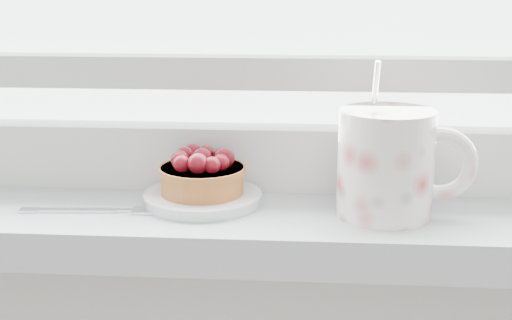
# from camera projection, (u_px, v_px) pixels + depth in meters

# --- Properties ---
(saucer) EXTENTS (0.12, 0.12, 0.01)m
(saucer) POSITION_uv_depth(u_px,v_px,m) (203.00, 198.00, 0.75)
(saucer) COLOR silver
(saucer) RESTS_ON windowsill
(raspberry_tart) EXTENTS (0.09, 0.09, 0.05)m
(raspberry_tart) POSITION_uv_depth(u_px,v_px,m) (202.00, 173.00, 0.74)
(raspberry_tart) COLOR #995321
(raspberry_tart) RESTS_ON saucer
(floral_mug) EXTENTS (0.14, 0.10, 0.15)m
(floral_mug) POSITION_uv_depth(u_px,v_px,m) (389.00, 161.00, 0.70)
(floral_mug) COLOR white
(floral_mug) RESTS_ON windowsill
(fork) EXTENTS (0.17, 0.03, 0.00)m
(fork) POSITION_uv_depth(u_px,v_px,m) (102.00, 210.00, 0.72)
(fork) COLOR silver
(fork) RESTS_ON windowsill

